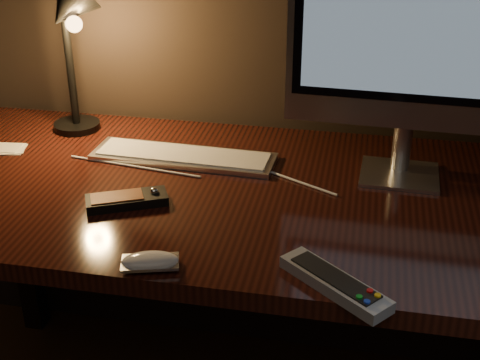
% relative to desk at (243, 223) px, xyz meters
% --- Properties ---
extents(desk, '(1.60, 0.75, 0.75)m').
position_rel_desk_xyz_m(desk, '(0.00, 0.00, 0.00)').
color(desk, black).
rests_on(desk, ground).
extents(monitor, '(0.54, 0.16, 0.57)m').
position_rel_desk_xyz_m(monitor, '(0.36, 0.06, 0.47)').
color(monitor, silver).
rests_on(monitor, desk).
extents(keyboard, '(0.45, 0.14, 0.02)m').
position_rel_desk_xyz_m(keyboard, '(-0.16, 0.06, 0.14)').
color(keyboard, silver).
rests_on(keyboard, desk).
extents(mouse, '(0.12, 0.08, 0.02)m').
position_rel_desk_xyz_m(mouse, '(-0.09, -0.41, 0.14)').
color(mouse, white).
rests_on(mouse, desk).
extents(media_remote, '(0.18, 0.13, 0.03)m').
position_rel_desk_xyz_m(media_remote, '(-0.21, -0.19, 0.14)').
color(media_remote, black).
rests_on(media_remote, desk).
extents(tv_remote, '(0.21, 0.18, 0.03)m').
position_rel_desk_xyz_m(tv_remote, '(0.24, -0.41, 0.14)').
color(tv_remote, '#97999C').
rests_on(tv_remote, desk).
extents(papers, '(0.11, 0.09, 0.01)m').
position_rel_desk_xyz_m(papers, '(-0.62, 0.02, 0.13)').
color(papers, white).
rests_on(papers, desk).
extents(desk_lamp, '(0.21, 0.22, 0.41)m').
position_rel_desk_xyz_m(desk_lamp, '(-0.47, 0.15, 0.41)').
color(desk_lamp, black).
rests_on(desk_lamp, desk).
extents(cable, '(0.62, 0.23, 0.01)m').
position_rel_desk_xyz_m(cable, '(-0.09, -0.01, 0.13)').
color(cable, white).
rests_on(cable, desk).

